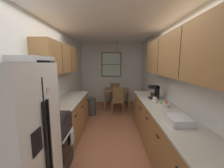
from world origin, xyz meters
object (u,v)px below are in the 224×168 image
Objects in this scene: dining_chair_near at (118,99)px; trash_bin at (91,106)px; dining_table at (117,92)px; microwave_over_range at (34,68)px; dish_rack at (179,120)px; dining_chair_far at (115,92)px; stove_range at (47,144)px; refrigerator at (15,148)px; fruit_bowl at (164,105)px; table_serving_bowl at (117,89)px; coffee_maker at (155,92)px; mug_by_coffeemaker at (155,100)px; storage_canister at (57,104)px.

dining_chair_near reaches higher than trash_bin.
dining_table is 0.58m from dining_chair_near.
dish_rack is (2.07, -0.18, -0.72)m from microwave_over_range.
stove_range is at bearing -106.70° from dining_chair_far.
refrigerator reaches higher than dining_chair_far.
dish_rack is (-0.07, -0.78, 0.01)m from fruit_bowl.
fruit_bowl reaches higher than table_serving_bowl.
microwave_over_range is at bearing -99.25° from trash_bin.
refrigerator is 4.05m from table_serving_bowl.
fruit_bowl is (0.84, -2.61, 0.32)m from dining_table.
dining_table is 0.16m from table_serving_bowl.
coffee_maker reaches higher than stove_range.
trash_bin is at bearing -171.78° from dining_chair_near.
mug_by_coffeemaker is (2.06, 0.90, -0.71)m from microwave_over_range.
stove_range is at bearing -0.03° from microwave_over_range.
table_serving_bowl is (-0.85, 1.95, -0.29)m from coffee_maker.
trash_bin is (-0.89, -0.70, -0.33)m from dining_table.
stove_range is 5.13× the size of fruit_bowl.
refrigerator is at bearing -136.18° from coffee_maker.
mug_by_coffeemaker reaches higher than trash_bin.
dining_chair_far is 7.56× the size of mug_by_coffeemaker.
refrigerator is at bearing -164.53° from dish_rack.
dining_table is 1.61× the size of trash_bin.
refrigerator is 2.01m from dish_rack.
trash_bin is at bearing -141.88° from dining_table.
refrigerator is 3.29m from trash_bin.
table_serving_bowl is at bearing 67.54° from microwave_over_range.
dish_rack is (0.01, -1.09, -0.00)m from mug_by_coffeemaker.
stove_range is 2.20m from mug_by_coffeemaker.
coffee_maker reaches higher than dining_chair_far.
fruit_bowl is (0.82, -2.04, 0.44)m from dining_chair_near.
table_serving_bowl is at bearing 108.15° from fruit_bowl.
trash_bin is 2.66m from fruit_bowl.
fruit_bowl is at bearing -68.18° from dining_chair_near.
coffee_maker is (2.04, 0.75, 0.08)m from storage_canister.
microwave_over_range reaches higher than dish_rack.
refrigerator is at bearing -94.73° from trash_bin.
microwave_over_range reaches higher than refrigerator.
storage_canister is 2.96m from table_serving_bowl.
microwave_over_range reaches higher than mug_by_coffeemaker.
mug_by_coffeemaker is (1.95, 0.90, 0.48)m from stove_range.
fruit_bowl is (1.74, -1.91, 0.65)m from trash_bin.
coffee_maker is at bearing 73.26° from mug_by_coffeemaker.
dining_table is (1.16, 3.93, -0.26)m from refrigerator.
stove_range is 1.20m from microwave_over_range.
storage_canister is (-1.22, -2.18, 0.48)m from dining_chair_near.
stove_range is 1.17× the size of dining_table.
dining_table reaches higher than trash_bin.
dining_chair_near is 2.95m from dish_rack.
dining_chair_near is at bearing 70.53° from refrigerator.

